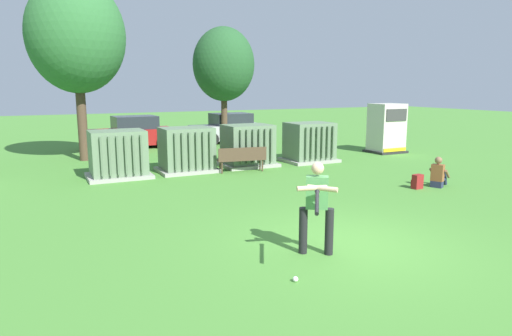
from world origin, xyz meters
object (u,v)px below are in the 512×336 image
sports_ball (295,279)px  generator_enclosure (386,128)px  park_bench (242,158)px  batter (317,204)px  transformer_east (309,143)px  backpack (417,182)px  parked_car_left_of_center (229,129)px  parked_car_leftmost (133,133)px  seated_spectator (438,175)px  transformer_mid_west (187,150)px  transformer_mid_east (248,146)px  transformer_west (118,155)px

sports_ball → generator_enclosure: bearing=42.9°
park_bench → batter: batter is taller
transformer_east → backpack: size_ratio=4.77×
batter → sports_ball: size_ratio=19.33×
generator_enclosure → batter: generator_enclosure is taller
backpack → parked_car_left_of_center: size_ratio=0.10×
park_bench → parked_car_leftmost: (-2.26, 8.44, 0.22)m
batter → seated_spectator: batter is taller
transformer_mid_west → parked_car_leftmost: size_ratio=0.49×
transformer_mid_west → transformer_mid_east: same height
transformer_west → transformer_mid_west: bearing=1.4°
transformer_east → seated_spectator: transformer_east is taller
parked_car_leftmost → backpack: bearing=-65.8°
transformer_mid_west → park_bench: size_ratio=1.14×
sports_ball → parked_car_left_of_center: 18.52m
batter → backpack: bearing=29.1°
generator_enclosure → parked_car_leftmost: bearing=146.7°
transformer_east → seated_spectator: size_ratio=2.18×
parked_car_left_of_center → parked_car_leftmost: bearing=-179.2°
transformer_east → transformer_west: bearing=179.8°
sports_ball → seated_spectator: 8.60m
transformer_mid_west → sports_ball: (-1.34, -9.96, -0.74)m
backpack → sports_ball: bearing=-148.9°
generator_enclosure → parked_car_left_of_center: bearing=126.6°
transformer_mid_east → sports_ball: 10.78m
generator_enclosure → transformer_east: bearing=-172.4°
seated_spectator → parked_car_leftmost: bearing=116.8°
transformer_west → generator_enclosure: (12.41, 0.61, 0.35)m
parked_car_leftmost → transformer_mid_east: bearing=-67.7°
park_bench → parked_car_left_of_center: (3.05, 8.51, 0.22)m
transformer_mid_west → park_bench: bearing=-30.2°
transformer_mid_west → parked_car_leftmost: same height
seated_spectator → parked_car_leftmost: parked_car_leftmost is taller
transformer_mid_east → generator_enclosure: bearing=3.6°
transformer_mid_west → backpack: (5.47, -5.85, -0.57)m
transformer_mid_east → parked_car_leftmost: same height
transformer_mid_east → sports_ball: (-3.85, -10.05, -0.74)m
parked_car_leftmost → parked_car_left_of_center: (5.32, 0.07, 0.00)m
backpack → batter: bearing=-150.9°
batter → transformer_mid_east: bearing=72.5°
park_bench → transformer_mid_west: bearing=149.8°
generator_enclosure → sports_ball: (-11.30, -10.51, -1.09)m
backpack → transformer_mid_west: bearing=133.1°
generator_enclosure → park_bench: generator_enclosure is taller
parked_car_left_of_center → sports_ball: bearing=-109.4°
transformer_west → seated_spectator: size_ratio=2.18×
transformer_mid_east → transformer_east: 2.75m
generator_enclosure → parked_car_left_of_center: generator_enclosure is taller
park_bench → seated_spectator: bearing=-47.5°
park_bench → transformer_west: bearing=167.1°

